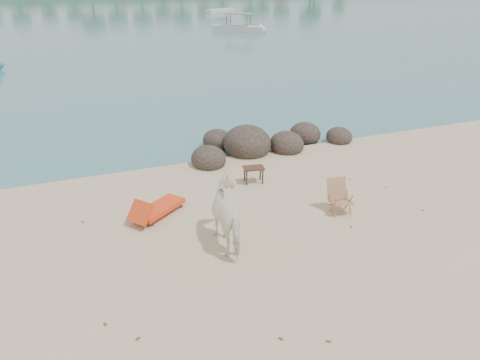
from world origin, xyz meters
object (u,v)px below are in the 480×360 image
Objects in this scene: side_table at (254,176)px; lounge_chair at (160,206)px; deck_chair at (342,199)px; boulders at (260,144)px; cow at (232,217)px.

side_table is 3.30m from lounge_chair.
deck_chair is at bearing -57.20° from lounge_chair.
deck_chair reaches higher than side_table.
side_table is 0.34× the size of lounge_chair.
boulders is 7.06× the size of deck_chair.
cow is 1.97× the size of deck_chair.
boulders is 5.30m from deck_chair.
cow reaches higher than deck_chair.
boulders is at bearing 71.83° from side_table.
side_table is 3.05m from deck_chair.
boulders reaches higher than side_table.
lounge_chair is (-4.55, -3.56, 0.04)m from boulders.
lounge_chair is 2.01× the size of deck_chair.
cow is (-3.27, -5.66, 0.52)m from boulders.
cow is at bearing -120.01° from boulders.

